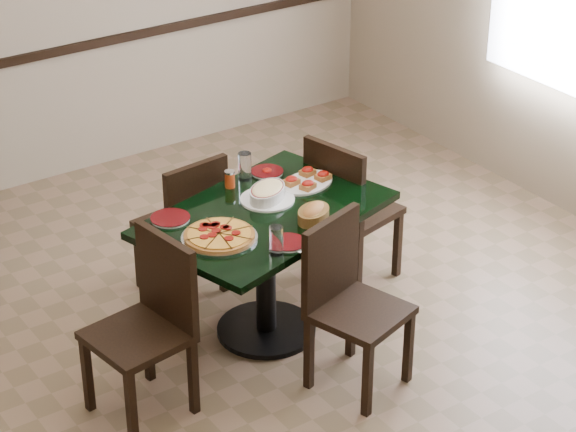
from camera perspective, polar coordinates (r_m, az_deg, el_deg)
floor at (r=5.95m, az=-0.23°, el=-7.55°), size 5.50×5.50×0.00m
room_shell at (r=7.20m, az=-1.21°, el=9.61°), size 5.50×5.50×5.50m
main_table at (r=5.89m, az=-1.16°, el=-1.32°), size 1.44×1.13×0.75m
chair_far at (r=6.30m, az=-5.15°, el=-0.22°), size 0.45×0.45×0.87m
chair_near at (r=5.58m, az=3.02°, el=-4.03°), size 0.52×0.52×0.90m
chair_right at (r=6.39m, az=2.95°, el=0.59°), size 0.51×0.51×0.91m
chair_left at (r=5.43m, az=-6.99°, el=-5.12°), size 0.48×0.48×0.92m
pepperoni_pizza at (r=5.56m, az=-3.51°, el=-1.01°), size 0.38×0.38×0.04m
lasagna_casserole at (r=5.89m, az=-1.06°, el=1.20°), size 0.31×0.29×0.09m
bread_basket at (r=5.70m, az=1.30°, el=0.14°), size 0.26×0.23×0.09m
bruschetta_platter at (r=6.07m, az=0.99°, el=1.84°), size 0.39×0.32×0.05m
side_plate_near at (r=5.50m, az=0.02°, el=-1.37°), size 0.18×0.18×0.02m
side_plate_far_r at (r=6.20m, az=-1.07°, el=2.27°), size 0.18×0.18×0.03m
side_plate_far_l at (r=5.75m, az=-6.00°, el=-0.12°), size 0.20×0.20×0.02m
napkin_setting at (r=5.51m, az=0.33°, el=-1.37°), size 0.20×0.20×0.01m
water_glass_a at (r=6.10m, az=-2.21°, el=2.53°), size 0.07×0.07×0.16m
water_glass_b at (r=5.39m, az=-0.60°, el=-1.26°), size 0.07×0.07×0.15m
pepper_shaker at (r=6.04m, az=-2.98°, el=1.90°), size 0.06×0.06×0.10m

